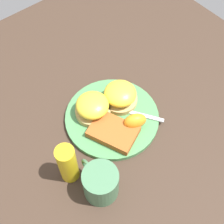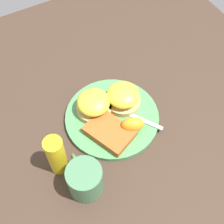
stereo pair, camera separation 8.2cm
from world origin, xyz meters
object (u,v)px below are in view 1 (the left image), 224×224
at_px(sandwich_benedict_left, 120,95).
at_px(orange_wedge, 135,121).
at_px(condiment_bottle, 68,164).
at_px(cup, 100,183).
at_px(hashbrown_patty, 113,132).
at_px(fork, 119,110).
at_px(sandwich_benedict_right, 93,107).

relative_size(sandwich_benedict_left, orange_wedge, 1.59).
bearing_deg(orange_wedge, sandwich_benedict_left, -13.30).
bearing_deg(sandwich_benedict_left, condiment_bottle, 109.99).
relative_size(orange_wedge, condiment_bottle, 0.48).
relative_size(cup, condiment_bottle, 0.89).
xyz_separation_m(hashbrown_patty, cup, (-0.09, 0.11, 0.02)).
bearing_deg(fork, hashbrown_patty, 127.54).
height_order(orange_wedge, condiment_bottle, condiment_bottle).
height_order(sandwich_benedict_right, orange_wedge, sandwich_benedict_right).
bearing_deg(cup, fork, -51.43).
height_order(orange_wedge, fork, orange_wedge).
height_order(hashbrown_patty, orange_wedge, orange_wedge).
xyz_separation_m(sandwich_benedict_right, hashbrown_patty, (-0.08, -0.00, -0.02)).
distance_m(fork, condiment_bottle, 0.22).
height_order(sandwich_benedict_right, fork, sandwich_benedict_right).
distance_m(hashbrown_patty, condiment_bottle, 0.15).
relative_size(sandwich_benedict_right, fork, 0.50).
bearing_deg(cup, sandwich_benedict_right, -32.54).
bearing_deg(cup, condiment_bottle, 23.42).
bearing_deg(orange_wedge, hashbrown_patty, 74.26).
height_order(sandwich_benedict_left, fork, sandwich_benedict_left).
distance_m(sandwich_benedict_right, hashbrown_patty, 0.09).
distance_m(sandwich_benedict_right, condiment_bottle, 0.18).
relative_size(sandwich_benedict_left, sandwich_benedict_right, 1.00).
bearing_deg(sandwich_benedict_right, orange_wedge, -148.76).
relative_size(sandwich_benedict_right, condiment_bottle, 0.76).
xyz_separation_m(sandwich_benedict_left, condiment_bottle, (-0.08, 0.23, 0.02)).
bearing_deg(fork, cup, 128.57).
bearing_deg(sandwich_benedict_right, cup, 147.46).
relative_size(hashbrown_patty, cup, 1.07).
height_order(sandwich_benedict_right, condiment_bottle, condiment_bottle).
distance_m(sandwich_benedict_right, cup, 0.21).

